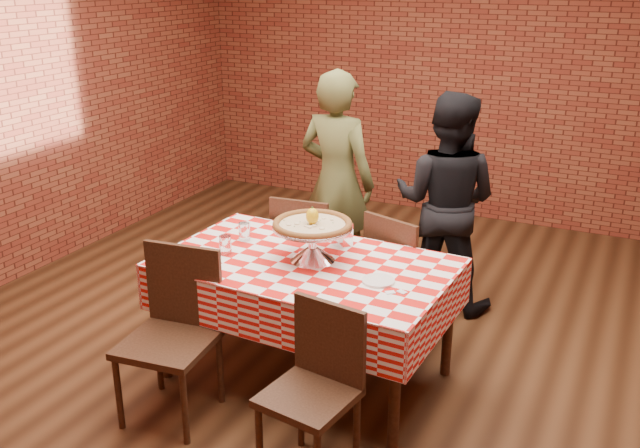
# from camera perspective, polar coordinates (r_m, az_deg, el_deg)

# --- Properties ---
(ground) EXTENTS (6.00, 6.00, 0.00)m
(ground) POSITION_cam_1_polar(r_m,az_deg,el_deg) (4.69, 0.95, -10.15)
(ground) COLOR black
(ground) RESTS_ON ground
(back_wall) EXTENTS (5.50, 0.00, 5.50)m
(back_wall) POSITION_cam_1_polar(r_m,az_deg,el_deg) (6.95, 11.73, 12.22)
(back_wall) COLOR maroon
(back_wall) RESTS_ON ground
(table) EXTENTS (1.70, 1.07, 0.75)m
(table) POSITION_cam_1_polar(r_m,az_deg,el_deg) (4.25, -1.12, -7.79)
(table) COLOR #402717
(table) RESTS_ON ground
(tablecloth) EXTENTS (1.73, 1.10, 0.28)m
(tablecloth) POSITION_cam_1_polar(r_m,az_deg,el_deg) (4.14, -1.14, -4.85)
(tablecloth) COLOR red
(tablecloth) RESTS_ON table
(pizza_stand) EXTENTS (0.62, 0.62, 0.21)m
(pizza_stand) POSITION_cam_1_polar(r_m,az_deg,el_deg) (4.06, -0.61, -1.56)
(pizza_stand) COLOR silver
(pizza_stand) RESTS_ON tablecloth
(pizza) EXTENTS (0.60, 0.60, 0.03)m
(pizza) POSITION_cam_1_polar(r_m,az_deg,el_deg) (4.02, -0.62, -0.09)
(pizza) COLOR #C6B68B
(pizza) RESTS_ON pizza_stand
(lemon) EXTENTS (0.10, 0.10, 0.10)m
(lemon) POSITION_cam_1_polar(r_m,az_deg,el_deg) (4.01, -0.62, 0.64)
(lemon) COLOR yellow
(lemon) RESTS_ON pizza
(water_glass_left) EXTENTS (0.07, 0.07, 0.11)m
(water_glass_left) POSITION_cam_1_polar(r_m,az_deg,el_deg) (4.21, -7.68, -1.69)
(water_glass_left) COLOR white
(water_glass_left) RESTS_ON tablecloth
(water_glass_right) EXTENTS (0.07, 0.07, 0.11)m
(water_glass_right) POSITION_cam_1_polar(r_m,az_deg,el_deg) (4.40, -6.14, -0.63)
(water_glass_right) COLOR white
(water_glass_right) RESTS_ON tablecloth
(side_plate) EXTENTS (0.19, 0.19, 0.01)m
(side_plate) POSITION_cam_1_polar(r_m,az_deg,el_deg) (3.84, 4.74, -4.61)
(side_plate) COLOR white
(side_plate) RESTS_ON tablecloth
(sweetener_packet_a) EXTENTS (0.06, 0.06, 0.00)m
(sweetener_packet_a) POSITION_cam_1_polar(r_m,az_deg,el_deg) (3.72, 5.71, -5.54)
(sweetener_packet_a) COLOR white
(sweetener_packet_a) RESTS_ON tablecloth
(sweetener_packet_b) EXTENTS (0.06, 0.05, 0.00)m
(sweetener_packet_b) POSITION_cam_1_polar(r_m,az_deg,el_deg) (3.73, 6.65, -5.48)
(sweetener_packet_b) COLOR white
(sweetener_packet_b) RESTS_ON tablecloth
(condiment_caddy) EXTENTS (0.13, 0.12, 0.15)m
(condiment_caddy) POSITION_cam_1_polar(r_m,az_deg,el_deg) (4.29, 1.80, -0.82)
(condiment_caddy) COLOR silver
(condiment_caddy) RESTS_ON tablecloth
(chair_near_left) EXTENTS (0.51, 0.51, 0.94)m
(chair_near_left) POSITION_cam_1_polar(r_m,az_deg,el_deg) (3.93, -12.26, -9.16)
(chair_near_left) COLOR #402717
(chair_near_left) RESTS_ON ground
(chair_near_right) EXTENTS (0.45, 0.45, 0.88)m
(chair_near_right) POSITION_cam_1_polar(r_m,az_deg,el_deg) (3.44, -0.95, -14.03)
(chair_near_right) COLOR #402717
(chair_near_right) RESTS_ON ground
(chair_far_left) EXTENTS (0.46, 0.46, 0.90)m
(chair_far_left) POSITION_cam_1_polar(r_m,az_deg,el_deg) (5.01, -0.87, -2.32)
(chair_far_left) COLOR #402717
(chair_far_left) RESTS_ON ground
(chair_far_right) EXTENTS (0.52, 0.52, 0.89)m
(chair_far_right) POSITION_cam_1_polar(r_m,az_deg,el_deg) (4.69, 6.99, -4.15)
(chair_far_right) COLOR #402717
(chair_far_right) RESTS_ON ground
(diner_olive) EXTENTS (0.65, 0.46, 1.68)m
(diner_olive) POSITION_cam_1_polar(r_m,az_deg,el_deg) (5.29, 1.37, 3.44)
(diner_olive) COLOR #4F522A
(diner_olive) RESTS_ON ground
(diner_black) EXTENTS (0.77, 0.60, 1.58)m
(diner_black) POSITION_cam_1_polar(r_m,az_deg,el_deg) (5.08, 10.15, 1.76)
(diner_black) COLOR black
(diner_black) RESTS_ON ground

